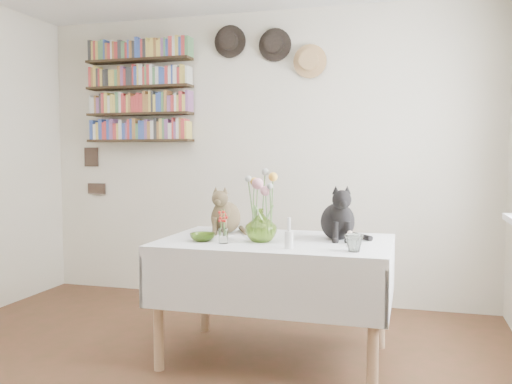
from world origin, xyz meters
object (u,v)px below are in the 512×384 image
(bookshelf_unit, at_px, (139,92))
(tabby_cat, at_px, (226,209))
(black_cat, at_px, (338,211))
(dining_table, at_px, (276,269))
(flower_vase, at_px, (261,225))

(bookshelf_unit, bearing_deg, tabby_cat, -41.55)
(bookshelf_unit, bearing_deg, black_cat, -30.23)
(dining_table, distance_m, bookshelf_unit, 2.39)
(black_cat, distance_m, bookshelf_unit, 2.43)
(tabby_cat, xyz_separation_m, bookshelf_unit, (-1.18, 1.04, 0.93))
(black_cat, xyz_separation_m, flower_vase, (-0.43, -0.22, -0.07))
(dining_table, xyz_separation_m, tabby_cat, (-0.40, 0.21, 0.35))
(dining_table, bearing_deg, black_cat, 18.93)
(flower_vase, relative_size, bookshelf_unit, 0.20)
(tabby_cat, bearing_deg, bookshelf_unit, 138.76)
(tabby_cat, distance_m, flower_vase, 0.45)
(tabby_cat, distance_m, bookshelf_unit, 1.83)
(tabby_cat, bearing_deg, black_cat, -6.07)
(tabby_cat, bearing_deg, flower_vase, -42.69)
(black_cat, xyz_separation_m, bookshelf_unit, (-1.94, 1.13, 0.92))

